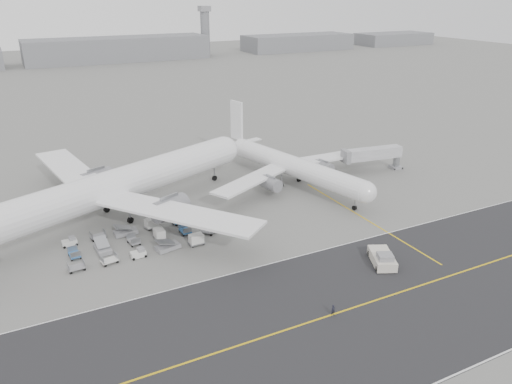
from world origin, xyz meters
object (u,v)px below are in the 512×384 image
airliner_a (117,186)px  pushback_tug (382,258)px  jet_bridge (373,155)px  control_tower (205,30)px  ground_crew_a (333,310)px  airliner_b (291,165)px

airliner_a → pushback_tug: airliner_a is taller
pushback_tug → jet_bridge: 44.97m
control_tower → airliner_a: size_ratio=0.50×
jet_bridge → ground_crew_a: 60.51m
control_tower → pushback_tug: size_ratio=3.63×
airliner_b → pushback_tug: (-4.90, -37.10, -3.56)m
airliner_a → airliner_b: airliner_a is taller
control_tower → airliner_b: size_ratio=0.69×
control_tower → jet_bridge: control_tower is taller
jet_bridge → control_tower: bearing=85.7°
ground_crew_a → airliner_b: bearing=69.2°
jet_bridge → airliner_b: bearing=-175.4°
airliner_a → pushback_tug: (33.50, -37.17, -5.49)m
control_tower → ground_crew_a: control_tower is taller
ground_crew_a → jet_bridge: bearing=49.3°
airliner_b → control_tower: bearing=59.7°
control_tower → pushback_tug: (-78.36, -275.37, -15.23)m
jet_bridge → pushback_tug: bearing=-119.1°
control_tower → airliner_a: 263.33m
airliner_a → jet_bridge: airliner_a is taller
airliner_a → jet_bridge: bearing=-114.2°
airliner_a → airliner_b: 38.45m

